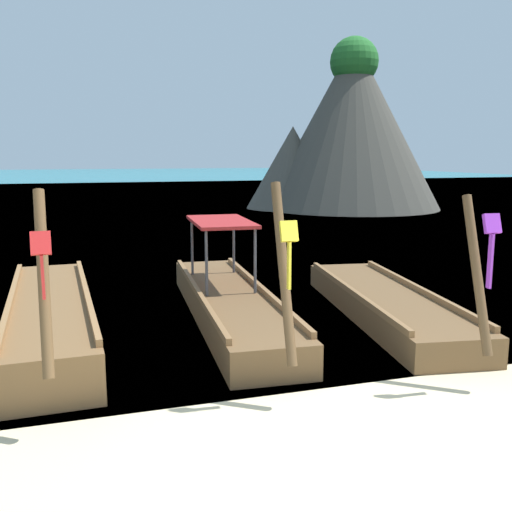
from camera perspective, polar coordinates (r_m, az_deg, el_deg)
name	(u,v)px	position (r m, az deg, el deg)	size (l,w,h in m)	color
ground	(380,467)	(5.93, 12.06, -19.68)	(120.00, 120.00, 0.00)	beige
sea_water	(97,182)	(66.45, -15.33, 7.06)	(120.00, 120.00, 0.00)	#147A89
longtail_boat_red_ribbon	(51,317)	(9.90, -19.54, -5.71)	(1.39, 6.63, 2.56)	brown
longtail_boat_yellow_ribbon	(230,302)	(10.38, -2.61, -4.58)	(1.64, 6.99, 2.59)	brown
longtail_boat_violet_ribbon	(386,304)	(10.77, 12.63, -4.64)	(2.16, 6.28, 2.41)	brown
karst_rock	(345,129)	(32.57, 8.77, 12.22)	(10.43, 9.62, 9.12)	#47443D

